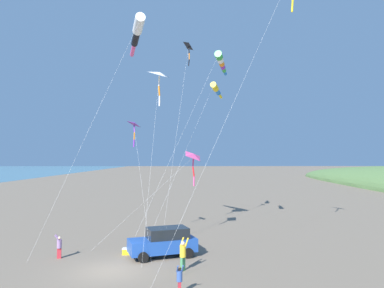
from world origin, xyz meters
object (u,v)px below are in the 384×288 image
(cooler_box, at_px, (127,251))
(person_child_green_jacket, at_px, (59,245))
(kite_delta_striped_overhead, at_px, (194,156))
(kite_windsock_yellow_midlevel, at_px, (221,62))
(kite_delta_magenta_far_left, at_px, (189,47))
(parked_car, at_px, (164,242))
(person_adult_flyer, at_px, (183,253))
(kite_windsock_long_streamer_left, at_px, (137,32))
(kite_delta_green_low_center, at_px, (134,125))
(kite_delta_purple_drifting, at_px, (160,75))
(person_child_grey_jacket, at_px, (180,278))
(kite_windsock_long_streamer_right, at_px, (216,89))

(cooler_box, relative_size, person_child_green_jacket, 0.41)
(kite_delta_striped_overhead, relative_size, kite_windsock_yellow_midlevel, 0.54)
(person_child_green_jacket, xyz_separation_m, kite_delta_magenta_far_left, (-8.44, -8.04, 15.48))
(parked_car, distance_m, person_adult_flyer, 3.22)
(person_child_green_jacket, bearing_deg, person_adult_flyer, 160.99)
(kite_windsock_yellow_midlevel, height_order, kite_windsock_long_streamer_left, kite_windsock_long_streamer_left)
(person_adult_flyer, distance_m, kite_delta_green_low_center, 11.73)
(kite_windsock_yellow_midlevel, xyz_separation_m, kite_delta_purple_drifting, (5.18, 1.10, -1.43))
(parked_car, distance_m, cooler_box, 2.64)
(person_adult_flyer, xyz_separation_m, kite_delta_striped_overhead, (-0.93, -9.83, 5.56))
(person_child_green_jacket, relative_size, kite_delta_magenta_far_left, 0.09)
(parked_car, distance_m, person_child_grey_jacket, 6.57)
(person_child_grey_jacket, xyz_separation_m, kite_windsock_long_streamer_right, (-3.62, -19.94, 12.87))
(kite_windsock_long_streamer_right, distance_m, kite_delta_purple_drifting, 9.56)
(person_child_grey_jacket, relative_size, kite_delta_magenta_far_left, 0.08)
(kite_windsock_long_streamer_right, bearing_deg, parked_car, 70.74)
(cooler_box, height_order, kite_delta_magenta_far_left, kite_delta_magenta_far_left)
(person_adult_flyer, relative_size, kite_delta_purple_drifting, 0.13)
(kite_delta_magenta_far_left, distance_m, kite_windsock_yellow_midlevel, 3.36)
(kite_delta_striped_overhead, relative_size, kite_delta_magenta_far_left, 0.49)
(kite_delta_green_low_center, bearing_deg, kite_windsock_long_streamer_right, -129.58)
(cooler_box, bearing_deg, kite_windsock_yellow_midlevel, -138.77)
(cooler_box, distance_m, kite_windsock_long_streamer_right, 19.93)
(person_child_grey_jacket, relative_size, kite_windsock_long_streamer_right, 0.09)
(kite_windsock_yellow_midlevel, relative_size, kite_delta_purple_drifting, 1.12)
(person_adult_flyer, height_order, kite_windsock_long_streamer_right, kite_windsock_long_streamer_right)
(kite_delta_magenta_far_left, relative_size, kite_delta_purple_drifting, 1.22)
(kite_windsock_long_streamer_right, xyz_separation_m, kite_delta_purple_drifting, (5.40, 7.88, -0.38))
(kite_windsock_yellow_midlevel, xyz_separation_m, kite_delta_green_low_center, (7.08, 2.05, -5.63))
(kite_windsock_long_streamer_right, relative_size, kite_windsock_long_streamer_left, 0.90)
(kite_delta_purple_drifting, bearing_deg, kite_delta_green_low_center, 26.44)
(parked_car, height_order, person_adult_flyer, parked_car)
(kite_delta_striped_overhead, height_order, kite_windsock_long_streamer_left, kite_windsock_long_streamer_left)
(kite_delta_purple_drifting, bearing_deg, cooler_box, 70.45)
(parked_car, relative_size, person_child_grey_jacket, 3.33)
(cooler_box, bearing_deg, person_child_green_jacket, 11.16)
(person_child_green_jacket, relative_size, kite_delta_striped_overhead, 0.18)
(kite_delta_green_low_center, height_order, kite_delta_purple_drifting, kite_delta_purple_drifting)
(person_adult_flyer, distance_m, kite_delta_striped_overhead, 11.33)
(person_child_grey_jacket, relative_size, kite_delta_striped_overhead, 0.17)
(person_child_grey_jacket, bearing_deg, parked_car, -80.51)
(person_child_grey_jacket, bearing_deg, kite_windsock_long_streamer_left, -71.80)
(person_adult_flyer, bearing_deg, kite_delta_magenta_far_left, -92.81)
(person_child_grey_jacket, xyz_separation_m, kite_delta_magenta_far_left, (-0.69, -14.28, 15.55))
(person_adult_flyer, distance_m, kite_windsock_long_streamer_left, 17.09)
(cooler_box, height_order, kite_delta_striped_overhead, kite_delta_striped_overhead)
(kite_delta_magenta_far_left, relative_size, kite_windsock_long_streamer_right, 1.10)
(parked_car, distance_m, kite_delta_purple_drifting, 13.52)
(kite_delta_green_low_center, bearing_deg, parked_car, 119.20)
(person_adult_flyer, xyz_separation_m, kite_delta_magenta_far_left, (-0.53, -10.76, 15.32))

